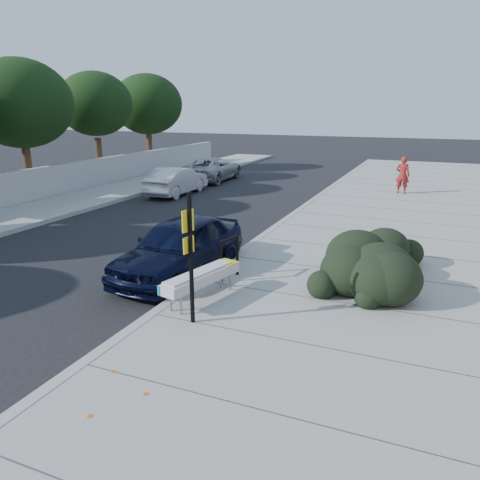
% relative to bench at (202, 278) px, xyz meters
% --- Properties ---
extents(ground, '(120.00, 120.00, 0.00)m').
position_rel_bench_xyz_m(ground, '(-0.60, -1.00, -0.64)').
color(ground, black).
rests_on(ground, ground).
extents(sidewalk_near, '(11.20, 50.00, 0.15)m').
position_rel_bench_xyz_m(sidewalk_near, '(5.00, 4.00, -0.57)').
color(sidewalk_near, gray).
rests_on(sidewalk_near, ground).
extents(sidewalk_far, '(3.00, 50.00, 0.15)m').
position_rel_bench_xyz_m(sidewalk_far, '(-10.10, 4.00, -0.57)').
color(sidewalk_far, gray).
rests_on(sidewalk_far, ground).
extents(curb_near, '(0.22, 50.00, 0.17)m').
position_rel_bench_xyz_m(curb_near, '(-0.60, 4.00, -0.56)').
color(curb_near, '#9E9E99').
rests_on(curb_near, ground).
extents(curb_far, '(0.22, 50.00, 0.17)m').
position_rel_bench_xyz_m(curb_far, '(-8.60, 4.00, -0.56)').
color(curb_far, '#9E9E99').
rests_on(curb_far, ground).
extents(tree_far_d, '(4.60, 4.60, 6.16)m').
position_rel_bench_xyz_m(tree_far_d, '(-13.10, 8.00, 3.55)').
color(tree_far_d, '#332114').
rests_on(tree_far_d, ground).
extents(tree_far_e, '(4.00, 4.00, 5.90)m').
position_rel_bench_xyz_m(tree_far_e, '(-13.10, 13.00, 3.54)').
color(tree_far_e, '#332114').
rests_on(tree_far_e, ground).
extents(tree_far_f, '(4.40, 4.40, 6.07)m').
position_rel_bench_xyz_m(tree_far_f, '(-13.10, 18.00, 3.54)').
color(tree_far_f, '#332114').
rests_on(tree_far_f, ground).
extents(bench, '(0.92, 2.10, 0.62)m').
position_rel_bench_xyz_m(bench, '(0.00, 0.00, 0.00)').
color(bench, gray).
rests_on(bench, sidewalk_near).
extents(bike_rack, '(0.21, 0.67, 0.99)m').
position_rel_bench_xyz_m(bike_rack, '(0.00, 1.41, 0.11)').
color(bike_rack, black).
rests_on(bike_rack, sidewalk_near).
extents(sign_post, '(0.13, 0.28, 2.49)m').
position_rel_bench_xyz_m(sign_post, '(0.30, -1.00, 0.92)').
color(sign_post, black).
rests_on(sign_post, sidewalk_near).
extents(hedge, '(1.98, 3.69, 1.35)m').
position_rel_bench_xyz_m(hedge, '(3.07, 2.72, 0.18)').
color(hedge, black).
rests_on(hedge, sidewalk_near).
extents(sedan_navy, '(1.95, 4.38, 1.46)m').
position_rel_bench_xyz_m(sedan_navy, '(-1.40, 1.52, 0.09)').
color(sedan_navy, black).
rests_on(sedan_navy, ground).
extents(wagon_silver, '(1.43, 3.98, 1.31)m').
position_rel_bench_xyz_m(wagon_silver, '(-7.13, 11.17, 0.01)').
color(wagon_silver, silver).
rests_on(wagon_silver, ground).
extents(suv_silver, '(2.34, 4.75, 1.30)m').
position_rel_bench_xyz_m(suv_silver, '(-7.52, 15.84, 0.01)').
color(suv_silver, '#9FA1A4').
rests_on(suv_silver, ground).
extents(pedestrian, '(0.65, 0.46, 1.71)m').
position_rel_bench_xyz_m(pedestrian, '(2.82, 14.79, 0.36)').
color(pedestrian, maroon).
rests_on(pedestrian, sidewalk_near).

